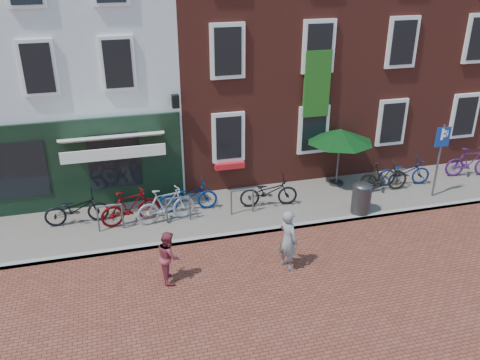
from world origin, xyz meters
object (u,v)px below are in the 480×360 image
object	(u,v)px
bicycle_5	(383,177)
bicycle_7	(470,162)
parasol	(340,133)
litter_bin	(362,196)
bicycle_4	(269,192)
bicycle_0	(76,209)
parking_sign	(441,149)
boy	(169,256)
bicycle_3	(166,205)
bicycle_6	(404,172)
woman	(288,240)
bicycle_2	(188,196)
bicycle_1	(130,207)

from	to	relation	value
bicycle_5	bicycle_7	world-z (taller)	same
parasol	bicycle_7	size ratio (longest dim) A/B	1.26
litter_bin	bicycle_4	size ratio (longest dim) A/B	0.59
litter_bin	bicycle_7	size ratio (longest dim) A/B	0.61
bicycle_0	parking_sign	bearing A→B (deg)	-97.47
boy	bicycle_4	distance (m)	4.70
bicycle_3	bicycle_5	xyz separation A→B (m)	(7.36, 0.16, 0.00)
bicycle_3	bicycle_6	bearing A→B (deg)	-96.39
woman	bicycle_5	size ratio (longest dim) A/B	0.92
litter_bin	bicycle_5	bearing A→B (deg)	39.88
bicycle_0	bicycle_6	xyz separation A→B (m)	(10.94, -0.13, 0.00)
boy	bicycle_6	size ratio (longest dim) A/B	0.74
bicycle_5	litter_bin	bearing A→B (deg)	131.27
boy	bicycle_6	world-z (taller)	boy
bicycle_3	bicycle_7	distance (m)	11.04
bicycle_2	bicycle_0	bearing A→B (deg)	90.10
bicycle_1	bicycle_3	distance (m)	1.05
litter_bin	boy	bearing A→B (deg)	-163.56
parasol	bicycle_6	distance (m)	2.71
litter_bin	bicycle_0	bearing A→B (deg)	169.59
bicycle_5	bicycle_3	bearing A→B (deg)	92.61
bicycle_0	bicycle_7	world-z (taller)	bicycle_7
litter_bin	parasol	world-z (taller)	parasol
parking_sign	bicycle_6	size ratio (longest dim) A/B	1.34
bicycle_7	boy	bearing A→B (deg)	116.67
bicycle_1	bicycle_4	xyz separation A→B (m)	(4.35, 0.02, -0.05)
litter_bin	bicycle_6	xyz separation A→B (m)	(2.37, 1.44, -0.08)
bicycle_0	bicycle_6	bearing A→B (deg)	-92.36
bicycle_3	bicycle_4	world-z (taller)	bicycle_3
bicycle_4	bicycle_5	world-z (taller)	bicycle_5
bicycle_1	parking_sign	bearing A→B (deg)	-105.88
boy	bicycle_3	xyz separation A→B (m)	(0.30, 2.86, -0.05)
parasol	bicycle_5	distance (m)	2.07
bicycle_3	bicycle_5	distance (m)	7.36
parasol	bicycle_7	bearing A→B (deg)	-6.85
bicycle_4	bicycle_7	xyz separation A→B (m)	(7.73, 0.32, 0.05)
litter_bin	bicycle_5	xyz separation A→B (m)	(1.40, 1.17, -0.02)
bicycle_2	bicycle_7	distance (m)	10.29
parasol	litter_bin	bearing A→B (deg)	-94.00
parking_sign	bicycle_3	distance (m)	8.93
bicycle_2	bicycle_3	world-z (taller)	bicycle_3
parasol	bicycle_1	distance (m)	7.33
bicycle_1	bicycle_2	size ratio (longest dim) A/B	0.97
parasol	woman	size ratio (longest dim) A/B	1.36
woman	boy	xyz separation A→B (m)	(-3.07, 0.24, -0.14)
woman	boy	distance (m)	3.08
bicycle_0	bicycle_6	size ratio (longest dim) A/B	1.00
bicycle_0	bicycle_5	size ratio (longest dim) A/B	1.03
litter_bin	bicycle_0	world-z (taller)	litter_bin
litter_bin	bicycle_7	distance (m)	5.30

